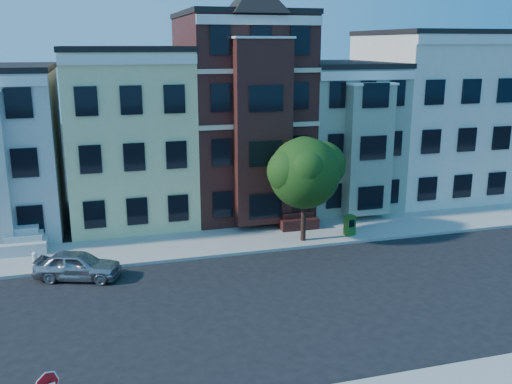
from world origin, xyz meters
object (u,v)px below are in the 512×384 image
object	(u,v)px
street_tree	(304,178)
parked_car	(78,265)
fire_hydrant	(36,263)
newspaper_box	(350,225)

from	to	relation	value
street_tree	parked_car	world-z (taller)	street_tree
street_tree	parked_car	distance (m)	12.09
parked_car	fire_hydrant	world-z (taller)	parked_car
parked_car	newspaper_box	size ratio (longest dim) A/B	3.43
newspaper_box	fire_hydrant	size ratio (longest dim) A/B	1.52
street_tree	fire_hydrant	distance (m)	13.86
newspaper_box	street_tree	bearing A→B (deg)	167.17
street_tree	parked_car	bearing A→B (deg)	-171.44
parked_car	fire_hydrant	distance (m)	2.23
parked_car	newspaper_box	world-z (taller)	parked_car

